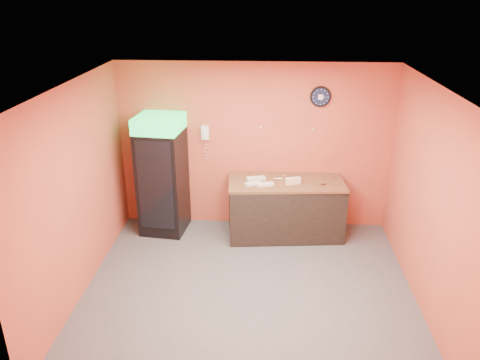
{
  "coord_description": "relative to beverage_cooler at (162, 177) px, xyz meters",
  "views": [
    {
      "loc": [
        0.21,
        -5.39,
        3.9
      ],
      "look_at": [
        -0.15,
        0.6,
        1.38
      ],
      "focal_mm": 35.0,
      "sensor_mm": 36.0,
      "label": 1
    }
  ],
  "objects": [
    {
      "name": "wrapped_sandwich_right",
      "position": [
        1.54,
        0.02,
        0.01
      ],
      "size": [
        0.33,
        0.19,
        0.04
      ],
      "primitive_type": "cube",
      "rotation": [
        0.0,
        0.0,
        0.25
      ],
      "color": "silver",
      "rests_on": "butcher_paper"
    },
    {
      "name": "left_wall",
      "position": [
        -0.76,
        -1.61,
        0.42
      ],
      "size": [
        0.02,
        4.0,
        2.8
      ],
      "primitive_type": "cube",
      "color": "#CB5439",
      "rests_on": "floor"
    },
    {
      "name": "wrapped_sandwich_mid",
      "position": [
        1.69,
        -0.21,
        0.01
      ],
      "size": [
        0.29,
        0.18,
        0.04
      ],
      "primitive_type": "cube",
      "rotation": [
        0.0,
        0.0,
        0.28
      ],
      "color": "silver",
      "rests_on": "butcher_paper"
    },
    {
      "name": "wall_clock",
      "position": [
        2.53,
        0.37,
        1.29
      ],
      "size": [
        0.33,
        0.06,
        0.33
      ],
      "color": "black",
      "rests_on": "back_wall"
    },
    {
      "name": "ceiling",
      "position": [
        1.49,
        -1.61,
        1.82
      ],
      "size": [
        4.5,
        4.0,
        0.02
      ],
      "primitive_type": "cube",
      "color": "white",
      "rests_on": "back_wall"
    },
    {
      "name": "wall_phone",
      "position": [
        0.68,
        0.34,
        0.67
      ],
      "size": [
        0.13,
        0.11,
        0.23
      ],
      "color": "white",
      "rests_on": "back_wall"
    },
    {
      "name": "beverage_cooler",
      "position": [
        0.0,
        0.0,
        0.0
      ],
      "size": [
        0.78,
        0.79,
        2.0
      ],
      "rotation": [
        0.0,
        0.0,
        -0.12
      ],
      "color": "black",
      "rests_on": "floor"
    },
    {
      "name": "butcher_paper",
      "position": [
        2.03,
        -0.02,
        -0.03
      ],
      "size": [
        1.92,
        0.96,
        0.04
      ],
      "primitive_type": "cube",
      "rotation": [
        0.0,
        0.0,
        0.07
      ],
      "color": "brown",
      "rests_on": "prep_counter"
    },
    {
      "name": "prep_counter",
      "position": [
        2.03,
        -0.02,
        -0.52
      ],
      "size": [
        1.92,
        1.0,
        0.93
      ],
      "primitive_type": "cube",
      "rotation": [
        0.0,
        0.0,
        0.1
      ],
      "color": "black",
      "rests_on": "floor"
    },
    {
      "name": "floor",
      "position": [
        1.49,
        -1.61,
        -0.98
      ],
      "size": [
        4.5,
        4.5,
        0.0
      ],
      "primitive_type": "plane",
      "color": "#47474C",
      "rests_on": "ground"
    },
    {
      "name": "right_wall",
      "position": [
        3.74,
        -1.61,
        0.42
      ],
      "size": [
        0.02,
        4.0,
        2.8
      ],
      "primitive_type": "cube",
      "color": "#CB5439",
      "rests_on": "floor"
    },
    {
      "name": "back_wall",
      "position": [
        1.49,
        0.39,
        0.42
      ],
      "size": [
        4.5,
        0.02,
        2.8
      ],
      "primitive_type": "cube",
      "color": "#CB5439",
      "rests_on": "floor"
    },
    {
      "name": "sub_roll_stack",
      "position": [
        2.13,
        -0.12,
        0.04
      ],
      "size": [
        0.26,
        0.15,
        0.1
      ],
      "rotation": [
        0.0,
        0.0,
        0.28
      ],
      "color": "beige",
      "rests_on": "butcher_paper"
    },
    {
      "name": "kitchen_tool",
      "position": [
        2.0,
        0.06,
        0.02
      ],
      "size": [
        0.07,
        0.07,
        0.07
      ],
      "primitive_type": "cylinder",
      "color": "silver",
      "rests_on": "butcher_paper"
    },
    {
      "name": "wrapped_sandwich_left",
      "position": [
        1.5,
        -0.18,
        0.01
      ],
      "size": [
        0.28,
        0.22,
        0.04
      ],
      "primitive_type": "cube",
      "rotation": [
        0.0,
        0.0,
        0.52
      ],
      "color": "silver",
      "rests_on": "butcher_paper"
    }
  ]
}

